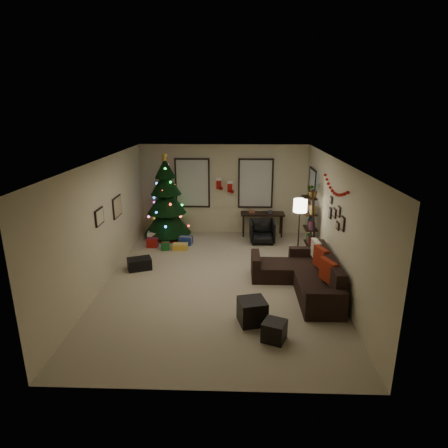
% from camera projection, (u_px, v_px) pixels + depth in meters
% --- Properties ---
extents(floor, '(7.00, 7.00, 0.00)m').
position_uv_depth(floor, '(219.00, 280.00, 8.60)').
color(floor, tan).
rests_on(floor, ground).
extents(ceiling, '(7.00, 7.00, 0.00)m').
position_uv_depth(ceiling, '(218.00, 160.00, 7.81)').
color(ceiling, white).
rests_on(ceiling, floor).
extents(wall_back, '(5.00, 0.00, 5.00)m').
position_uv_depth(wall_back, '(224.00, 190.00, 11.55)').
color(wall_back, beige).
rests_on(wall_back, floor).
extents(wall_front, '(5.00, 0.00, 5.00)m').
position_uv_depth(wall_front, '(205.00, 303.00, 4.86)').
color(wall_front, beige).
rests_on(wall_front, floor).
extents(wall_left, '(0.00, 7.00, 7.00)m').
position_uv_depth(wall_left, '(104.00, 222.00, 8.29)').
color(wall_left, beige).
rests_on(wall_left, floor).
extents(wall_right, '(0.00, 7.00, 7.00)m').
position_uv_depth(wall_right, '(336.00, 224.00, 8.13)').
color(wall_right, beige).
rests_on(wall_right, floor).
extents(window_back_left, '(1.05, 0.06, 1.50)m').
position_uv_depth(window_back_left, '(192.00, 183.00, 11.49)').
color(window_back_left, '#728CB2').
rests_on(window_back_left, wall_back).
extents(window_back_right, '(1.05, 0.06, 1.50)m').
position_uv_depth(window_back_right, '(256.00, 183.00, 11.43)').
color(window_back_right, '#728CB2').
rests_on(window_back_right, wall_back).
extents(window_right_wall, '(0.06, 0.90, 1.30)m').
position_uv_depth(window_right_wall, '(312.00, 192.00, 10.52)').
color(window_right_wall, '#728CB2').
rests_on(window_right_wall, wall_right).
extents(christmas_tree, '(1.38, 1.38, 2.56)m').
position_uv_depth(christmas_tree, '(167.00, 203.00, 11.17)').
color(christmas_tree, black).
rests_on(christmas_tree, floor).
extents(presents, '(1.30, 0.89, 0.28)m').
position_uv_depth(presents, '(168.00, 242.00, 10.73)').
color(presents, '#14591E').
rests_on(presents, floor).
extents(sofa, '(1.67, 2.44, 0.82)m').
position_uv_depth(sofa, '(305.00, 277.00, 8.17)').
color(sofa, black).
rests_on(sofa, floor).
extents(pillow_red_a, '(0.27, 0.46, 0.45)m').
position_uv_depth(pillow_red_a, '(328.00, 271.00, 7.55)').
color(pillow_red_a, maroon).
rests_on(pillow_red_a, sofa).
extents(pillow_red_b, '(0.25, 0.47, 0.45)m').
position_uv_depth(pillow_red_b, '(321.00, 258.00, 8.20)').
color(pillow_red_b, maroon).
rests_on(pillow_red_b, sofa).
extents(pillow_cream, '(0.16, 0.43, 0.42)m').
position_uv_depth(pillow_cream, '(316.00, 249.00, 8.72)').
color(pillow_cream, beige).
rests_on(pillow_cream, sofa).
extents(ottoman_near, '(0.57, 0.57, 0.45)m').
position_uv_depth(ottoman_near, '(252.00, 311.00, 6.87)').
color(ottoman_near, black).
rests_on(ottoman_near, floor).
extents(ottoman_far, '(0.47, 0.47, 0.34)m').
position_uv_depth(ottoman_far, '(274.00, 331.00, 6.36)').
color(ottoman_far, black).
rests_on(ottoman_far, floor).
extents(desk, '(1.30, 0.46, 0.70)m').
position_uv_depth(desk, '(262.00, 216.00, 11.46)').
color(desk, black).
rests_on(desk, floor).
extents(desk_chair, '(0.65, 0.61, 0.65)m').
position_uv_depth(desk_chair, '(262.00, 232.00, 10.93)').
color(desk_chair, black).
rests_on(desk_chair, floor).
extents(bookshelf, '(0.30, 0.54, 1.83)m').
position_uv_depth(bookshelf, '(311.00, 224.00, 9.76)').
color(bookshelf, black).
rests_on(bookshelf, floor).
extents(potted_plant, '(0.52, 0.47, 0.50)m').
position_uv_depth(potted_plant, '(314.00, 188.00, 9.49)').
color(potted_plant, '#4C4C4C').
rests_on(potted_plant, bookshelf).
extents(floor_lamp, '(0.34, 0.34, 1.59)m').
position_uv_depth(floor_lamp, '(300.00, 210.00, 9.38)').
color(floor_lamp, black).
rests_on(floor_lamp, floor).
extents(art_map, '(0.04, 0.60, 0.50)m').
position_uv_depth(art_map, '(117.00, 207.00, 9.15)').
color(art_map, black).
rests_on(art_map, wall_left).
extents(art_abstract, '(0.04, 0.45, 0.35)m').
position_uv_depth(art_abstract, '(99.00, 217.00, 7.97)').
color(art_abstract, black).
rests_on(art_abstract, wall_left).
extents(gallery, '(0.03, 1.25, 0.54)m').
position_uv_depth(gallery, '(336.00, 215.00, 7.99)').
color(gallery, black).
rests_on(gallery, wall_right).
extents(garland, '(0.08, 1.90, 0.30)m').
position_uv_depth(garland, '(335.00, 187.00, 8.02)').
color(garland, '#A5140C').
rests_on(garland, wall_right).
extents(stocking_left, '(0.20, 0.05, 0.36)m').
position_uv_depth(stocking_left, '(219.00, 183.00, 11.36)').
color(stocking_left, '#990F0C').
rests_on(stocking_left, wall_back).
extents(stocking_right, '(0.20, 0.05, 0.36)m').
position_uv_depth(stocking_right, '(230.00, 187.00, 11.38)').
color(stocking_right, '#990F0C').
rests_on(stocking_right, wall_back).
extents(storage_bin, '(0.65, 0.55, 0.27)m').
position_uv_depth(storage_bin, '(140.00, 264.00, 9.17)').
color(storage_bin, black).
rests_on(storage_bin, floor).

